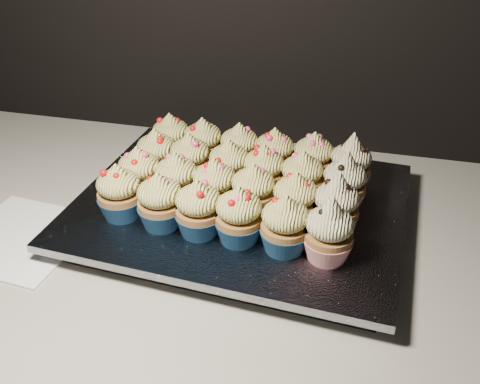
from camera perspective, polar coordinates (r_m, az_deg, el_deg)
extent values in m
cube|color=beige|center=(0.79, 0.87, -5.75)|extent=(2.44, 0.64, 0.04)
cube|color=white|center=(0.83, -22.26, -4.56)|extent=(0.19, 0.19, 0.00)
cube|color=black|center=(0.80, 0.00, -2.34)|extent=(0.46, 0.36, 0.02)
cube|color=silver|center=(0.79, 0.00, -1.34)|extent=(0.50, 0.40, 0.01)
cone|color=navy|center=(0.77, -12.53, -1.53)|extent=(0.06, 0.06, 0.03)
ellipsoid|color=#E9DC75|center=(0.75, -12.87, 0.88)|extent=(0.06, 0.06, 0.04)
cone|color=#E9DC75|center=(0.74, -13.09, 2.40)|extent=(0.03, 0.03, 0.02)
cone|color=navy|center=(0.74, -8.37, -2.54)|extent=(0.06, 0.06, 0.03)
ellipsoid|color=#E9DC75|center=(0.72, -8.61, -0.07)|extent=(0.06, 0.06, 0.04)
cone|color=#E9DC75|center=(0.71, -8.76, 1.50)|extent=(0.03, 0.03, 0.02)
cone|color=navy|center=(0.72, -4.36, -3.37)|extent=(0.06, 0.06, 0.03)
ellipsoid|color=#E9DC75|center=(0.70, -4.49, -0.85)|extent=(0.06, 0.06, 0.04)
cone|color=#E9DC75|center=(0.69, -4.57, 0.75)|extent=(0.03, 0.03, 0.02)
cone|color=navy|center=(0.70, -0.13, -4.14)|extent=(0.06, 0.06, 0.03)
ellipsoid|color=#E9DC75|center=(0.68, -0.13, -1.59)|extent=(0.06, 0.06, 0.04)
cone|color=#E9DC75|center=(0.67, -0.14, 0.04)|extent=(0.03, 0.03, 0.02)
cone|color=navy|center=(0.69, 4.72, -5.11)|extent=(0.06, 0.06, 0.03)
ellipsoid|color=#E9DC75|center=(0.67, 4.87, -2.54)|extent=(0.06, 0.06, 0.04)
cone|color=#E9DC75|center=(0.66, 4.96, -0.90)|extent=(0.03, 0.03, 0.02)
cone|color=#AF1825|center=(0.68, 9.28, -5.92)|extent=(0.06, 0.06, 0.03)
ellipsoid|color=beige|center=(0.66, 9.56, -3.35)|extent=(0.06, 0.06, 0.04)
cone|color=beige|center=(0.65, 9.79, -1.34)|extent=(0.03, 0.03, 0.03)
cone|color=navy|center=(0.80, -10.49, 0.46)|extent=(0.06, 0.06, 0.03)
ellipsoid|color=#E9DC75|center=(0.79, -10.77, 2.80)|extent=(0.06, 0.06, 0.04)
cone|color=#E9DC75|center=(0.77, -10.94, 4.27)|extent=(0.03, 0.03, 0.02)
cone|color=navy|center=(0.78, -6.68, -0.18)|extent=(0.06, 0.06, 0.03)
ellipsoid|color=#E9DC75|center=(0.76, -6.86, 2.22)|extent=(0.06, 0.06, 0.04)
cone|color=#E9DC75|center=(0.75, -6.97, 3.73)|extent=(0.03, 0.03, 0.02)
cone|color=navy|center=(0.76, -2.70, -0.87)|extent=(0.06, 0.06, 0.03)
ellipsoid|color=#E9DC75|center=(0.74, -2.77, 1.57)|extent=(0.06, 0.06, 0.04)
cone|color=#E9DC75|center=(0.73, -2.82, 3.11)|extent=(0.03, 0.03, 0.02)
cone|color=navy|center=(0.75, 1.38, -1.49)|extent=(0.06, 0.06, 0.03)
ellipsoid|color=#E9DC75|center=(0.73, 1.42, 0.98)|extent=(0.06, 0.06, 0.04)
cone|color=#E9DC75|center=(0.72, 1.44, 2.53)|extent=(0.03, 0.03, 0.02)
cone|color=navy|center=(0.74, 5.79, -2.47)|extent=(0.06, 0.06, 0.03)
ellipsoid|color=#E9DC75|center=(0.72, 5.95, 0.02)|extent=(0.06, 0.06, 0.04)
cone|color=#E9DC75|center=(0.70, 6.06, 1.59)|extent=(0.03, 0.03, 0.02)
cone|color=#AF1825|center=(0.73, 10.01, -3.11)|extent=(0.06, 0.06, 0.03)
ellipsoid|color=beige|center=(0.71, 10.29, -0.63)|extent=(0.06, 0.06, 0.04)
cone|color=beige|center=(0.70, 10.52, 1.29)|extent=(0.03, 0.03, 0.03)
cone|color=navy|center=(0.85, -8.73, 2.52)|extent=(0.06, 0.06, 0.03)
ellipsoid|color=#E9DC75|center=(0.83, -8.95, 4.78)|extent=(0.06, 0.06, 0.04)
cone|color=#E9DC75|center=(0.82, -9.08, 6.19)|extent=(0.03, 0.03, 0.02)
cone|color=navy|center=(0.83, -5.28, 2.03)|extent=(0.06, 0.06, 0.03)
ellipsoid|color=#E9DC75|center=(0.81, -5.42, 4.33)|extent=(0.06, 0.06, 0.04)
cone|color=#E9DC75|center=(0.80, -5.50, 5.78)|extent=(0.03, 0.03, 0.02)
cone|color=navy|center=(0.81, -1.15, 1.33)|extent=(0.06, 0.06, 0.03)
ellipsoid|color=#E9DC75|center=(0.79, -1.18, 3.67)|extent=(0.06, 0.06, 0.04)
cone|color=#E9DC75|center=(0.78, -1.20, 5.15)|extent=(0.03, 0.03, 0.02)
cone|color=navy|center=(0.80, 2.48, 0.73)|extent=(0.06, 0.06, 0.03)
ellipsoid|color=#E9DC75|center=(0.78, 2.55, 3.10)|extent=(0.06, 0.06, 0.04)
cone|color=#E9DC75|center=(0.77, 2.59, 4.59)|extent=(0.03, 0.03, 0.02)
cone|color=navy|center=(0.79, 6.49, 0.02)|extent=(0.06, 0.06, 0.03)
ellipsoid|color=#E9DC75|center=(0.77, 6.67, 2.41)|extent=(0.06, 0.06, 0.04)
cone|color=#E9DC75|center=(0.76, 6.78, 3.91)|extent=(0.03, 0.03, 0.02)
cone|color=#AF1825|center=(0.78, 10.85, -0.64)|extent=(0.06, 0.06, 0.03)
ellipsoid|color=beige|center=(0.76, 11.14, 1.75)|extent=(0.06, 0.06, 0.04)
cone|color=beige|center=(0.75, 11.37, 3.58)|extent=(0.03, 0.03, 0.03)
cone|color=navy|center=(0.90, -7.25, 4.30)|extent=(0.06, 0.06, 0.03)
ellipsoid|color=#E9DC75|center=(0.88, -7.42, 6.48)|extent=(0.06, 0.06, 0.04)
cone|color=#E9DC75|center=(0.87, -7.53, 7.84)|extent=(0.03, 0.03, 0.02)
cone|color=navy|center=(0.88, -3.89, 3.83)|extent=(0.06, 0.06, 0.03)
ellipsoid|color=#E9DC75|center=(0.86, -3.99, 6.04)|extent=(0.06, 0.06, 0.04)
cone|color=#E9DC75|center=(0.85, -4.05, 7.43)|extent=(0.03, 0.03, 0.02)
cone|color=navy|center=(0.86, -0.07, 3.24)|extent=(0.06, 0.06, 0.03)
ellipsoid|color=#E9DC75|center=(0.84, -0.07, 5.49)|extent=(0.06, 0.06, 0.04)
cone|color=#E9DC75|center=(0.83, -0.07, 6.90)|extent=(0.03, 0.03, 0.02)
cone|color=navy|center=(0.84, 3.61, 2.64)|extent=(0.06, 0.06, 0.03)
ellipsoid|color=#E9DC75|center=(0.83, 3.70, 4.92)|extent=(0.06, 0.06, 0.04)
cone|color=#E9DC75|center=(0.82, 3.75, 6.35)|extent=(0.03, 0.03, 0.02)
cone|color=navy|center=(0.84, 7.69, 2.12)|extent=(0.06, 0.06, 0.03)
ellipsoid|color=#E9DC75|center=(0.82, 7.88, 4.41)|extent=(0.06, 0.06, 0.04)
cone|color=#E9DC75|center=(0.81, 8.00, 5.84)|extent=(0.03, 0.03, 0.02)
cone|color=#AF1825|center=(0.83, 11.51, 1.35)|extent=(0.06, 0.06, 0.03)
ellipsoid|color=beige|center=(0.81, 11.81, 3.64)|extent=(0.06, 0.06, 0.04)
cone|color=beige|center=(0.80, 12.03, 5.40)|extent=(0.03, 0.03, 0.03)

